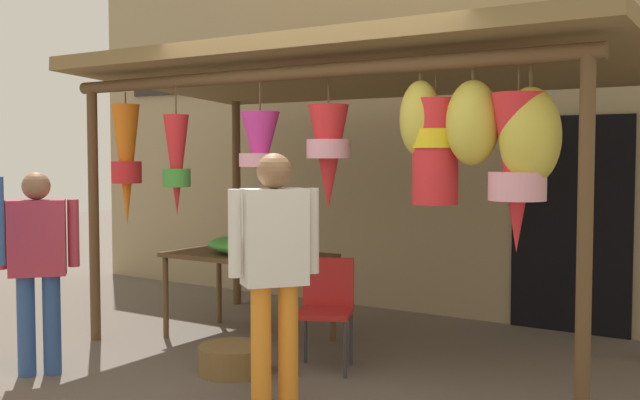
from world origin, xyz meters
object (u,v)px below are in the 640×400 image
Objects in this scene: folding_chair at (326,303)px; customer_foreground at (38,257)px; wicker_basket_by_table at (234,359)px; vendor_in_orange at (274,260)px; flower_heap_on_table at (248,245)px; display_table at (248,261)px.

customer_foreground reaches higher than folding_chair.
vendor_in_orange reaches higher than wicker_basket_by_table.
folding_chair is 0.56× the size of customer_foreground.
flower_heap_on_table is 1.86m from vendor_in_orange.
display_table reaches higher than wicker_basket_by_table.
folding_chair is (1.02, -0.30, -0.35)m from flower_heap_on_table.
wicker_basket_by_table is 1.64m from customer_foreground.
wicker_basket_by_table is 1.27m from vendor_in_orange.
flower_heap_on_table reaches higher than wicker_basket_by_table.
flower_heap_on_table is at bearing 68.42° from customer_foreground.
customer_foreground is at bearing -109.06° from display_table.
wicker_basket_by_table is at bearing -134.27° from folding_chair.
display_table is 1.70× the size of folding_chair.
customer_foreground is at bearing -111.58° from flower_heap_on_table.
flower_heap_on_table is 0.92× the size of folding_chair.
flower_heap_on_table is 1.77m from customer_foreground.
customer_foreground is (-0.60, -1.73, 0.19)m from display_table.
folding_chair is (1.07, -0.38, -0.19)m from display_table.
vendor_in_orange reaches higher than customer_foreground.
vendor_in_orange is 1.09× the size of customer_foreground.
display_table is at bearing 133.93° from vendor_in_orange.
customer_foreground is (-1.67, -1.35, 0.38)m from folding_chair.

